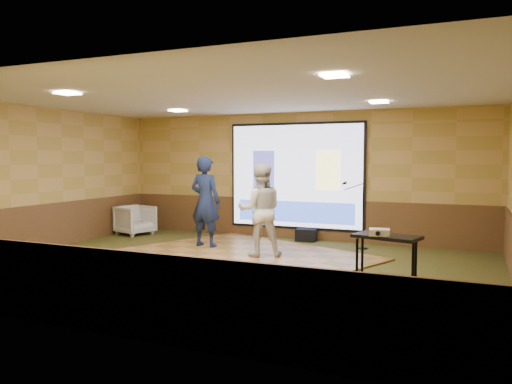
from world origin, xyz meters
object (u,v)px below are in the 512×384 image
at_px(av_table, 386,256).
at_px(duffel_bag, 306,235).
at_px(dance_floor, 244,255).
at_px(player_right, 260,210).
at_px(projector_screen, 295,177).
at_px(mic_stand, 360,226).
at_px(projector, 379,232).
at_px(player_left, 205,201).
at_px(banquet_chair, 135,220).

relative_size(av_table, duffel_bag, 1.96).
xyz_separation_m(dance_floor, player_right, (0.35, -0.01, 0.91)).
xyz_separation_m(projector_screen, mic_stand, (1.68, -0.66, -0.98)).
bearing_deg(dance_floor, mic_stand, 41.86).
height_order(projector_screen, projector, projector_screen).
bearing_deg(projector, player_left, 138.54).
bearing_deg(player_left, projector_screen, -122.25).
bearing_deg(duffel_bag, projector_screen, 147.81).
distance_m(dance_floor, banquet_chair, 3.92).
relative_size(projector, banquet_chair, 0.33).
bearing_deg(mic_stand, player_left, -169.33).
relative_size(banquet_chair, duffel_bag, 1.75).
relative_size(projector_screen, player_left, 1.72).
bearing_deg(duffel_bag, banquet_chair, -169.72).
relative_size(mic_stand, duffel_bag, 3.11).
distance_m(player_right, mic_stand, 2.38).
distance_m(mic_stand, duffel_bag, 1.45).
bearing_deg(duffel_bag, player_left, -136.33).
relative_size(player_left, projector, 7.22).
distance_m(projector, duffel_bag, 4.96).
bearing_deg(player_left, banquet_chair, -15.13).
height_order(dance_floor, player_left, player_left).
relative_size(av_table, mic_stand, 0.63).
distance_m(projector_screen, dance_floor, 2.80).
distance_m(dance_floor, projector, 3.76).
bearing_deg(av_table, player_right, 143.24).
relative_size(player_left, av_table, 2.14).
bearing_deg(duffel_bag, av_table, -59.58).
bearing_deg(player_left, projector, 151.73).
xyz_separation_m(player_left, player_right, (1.50, -0.52, -0.07)).
relative_size(player_left, player_right, 1.08).
bearing_deg(player_left, mic_stand, -154.08).
relative_size(player_right, banquet_chair, 2.22).
bearing_deg(player_right, av_table, 116.56).
distance_m(player_left, duffel_bag, 2.54).
xyz_separation_m(av_table, banquet_chair, (-6.70, 3.42, -0.25)).
relative_size(dance_floor, av_table, 5.09).
height_order(projector_screen, player_right, projector_screen).
bearing_deg(banquet_chair, projector_screen, -58.22).
distance_m(player_right, banquet_chair, 4.28).
distance_m(projector_screen, av_table, 5.29).
relative_size(player_right, mic_stand, 1.25).
bearing_deg(projector, player_right, 132.27).
bearing_deg(projector_screen, player_left, -126.56).
height_order(projector_screen, banquet_chair, projector_screen).
relative_size(av_table, projector, 3.37).
bearing_deg(banquet_chair, player_right, -91.79).
relative_size(dance_floor, player_left, 2.38).
xyz_separation_m(dance_floor, duffel_bag, (0.59, 2.16, 0.13)).
height_order(dance_floor, duffel_bag, duffel_bag).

